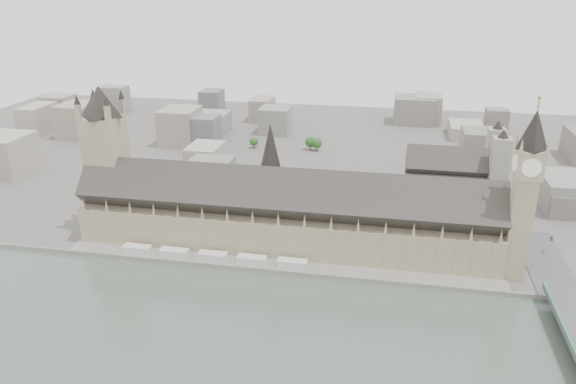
% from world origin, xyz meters
% --- Properties ---
extents(ground, '(900.00, 900.00, 0.00)m').
position_xyz_m(ground, '(0.00, 0.00, 0.00)').
color(ground, '#595651').
rests_on(ground, ground).
extents(embankment_wall, '(600.00, 1.50, 3.00)m').
position_xyz_m(embankment_wall, '(0.00, -15.00, 1.50)').
color(embankment_wall, slate).
rests_on(embankment_wall, ground).
extents(river_terrace, '(270.00, 15.00, 2.00)m').
position_xyz_m(river_terrace, '(0.00, -7.50, 1.00)').
color(river_terrace, slate).
rests_on(river_terrace, ground).
extents(terrace_tents, '(118.00, 7.00, 4.00)m').
position_xyz_m(terrace_tents, '(-40.00, -7.00, 4.00)').
color(terrace_tents, silver).
rests_on(terrace_tents, river_terrace).
extents(palace_of_westminster, '(265.00, 40.73, 55.44)m').
position_xyz_m(palace_of_westminster, '(0.00, 19.70, 22.71)').
color(palace_of_westminster, '#9C8469').
rests_on(palace_of_westminster, ground).
extents(elizabeth_tower, '(17.00, 17.00, 107.50)m').
position_xyz_m(elizabeth_tower, '(138.00, 8.00, 58.09)').
color(elizabeth_tower, '#9C8469').
rests_on(elizabeth_tower, ground).
extents(victoria_tower, '(30.00, 30.00, 100.00)m').
position_xyz_m(victoria_tower, '(-122.00, 26.00, 55.20)').
color(victoria_tower, '#9C8469').
rests_on(victoria_tower, ground).
extents(central_tower, '(13.00, 13.00, 48.00)m').
position_xyz_m(central_tower, '(-10.00, 26.00, 57.92)').
color(central_tower, gray).
rests_on(central_tower, ground).
extents(westminster_abbey, '(68.00, 36.00, 64.00)m').
position_xyz_m(westminster_abbey, '(110.92, 95.00, 25.08)').
color(westminster_abbey, gray).
rests_on(westminster_abbey, ground).
extents(city_skyline_inland, '(720.00, 360.00, 38.00)m').
position_xyz_m(city_skyline_inland, '(0.00, 245.00, 19.00)').
color(city_skyline_inland, gray).
rests_on(city_skyline_inland, ground).
extents(park_trees, '(110.00, 30.00, 15.00)m').
position_xyz_m(park_trees, '(-10.00, 60.00, 7.50)').
color(park_trees, '#284F1C').
rests_on(park_trees, ground).
extents(car_approach, '(3.00, 5.05, 1.37)m').
position_xyz_m(car_approach, '(167.03, 43.34, 10.94)').
color(car_approach, gray).
rests_on(car_approach, westminster_bridge).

